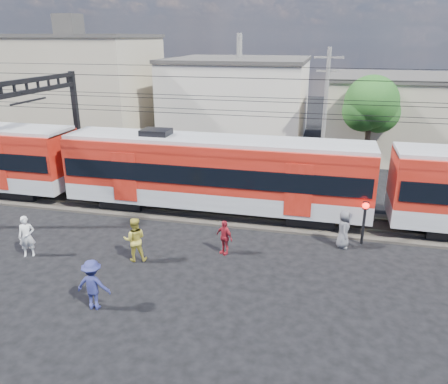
# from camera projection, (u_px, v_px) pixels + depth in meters

# --- Properties ---
(ground) EXTENTS (120.00, 120.00, 0.00)m
(ground) POSITION_uv_depth(u_px,v_px,m) (145.00, 290.00, 16.57)
(ground) COLOR black
(ground) RESTS_ON ground
(track_bed) EXTENTS (70.00, 3.40, 0.12)m
(track_bed) POSITION_uv_depth(u_px,v_px,m) (204.00, 211.00, 23.88)
(track_bed) COLOR #2D2823
(track_bed) RESTS_ON ground
(rail_near) EXTENTS (70.00, 0.12, 0.12)m
(rail_near) POSITION_uv_depth(u_px,v_px,m) (200.00, 214.00, 23.15)
(rail_near) COLOR #59544C
(rail_near) RESTS_ON track_bed
(rail_far) EXTENTS (70.00, 0.12, 0.12)m
(rail_far) POSITION_uv_depth(u_px,v_px,m) (207.00, 204.00, 24.52)
(rail_far) COLOR #59544C
(rail_far) RESTS_ON track_bed
(commuter_train) EXTENTS (50.30, 3.08, 4.17)m
(commuter_train) POSITION_uv_depth(u_px,v_px,m) (219.00, 171.00, 22.90)
(commuter_train) COLOR black
(commuter_train) RESTS_ON ground
(catenary) EXTENTS (70.00, 9.30, 7.52)m
(catenary) POSITION_uv_depth(u_px,v_px,m) (52.00, 112.00, 24.08)
(catenary) COLOR black
(catenary) RESTS_ON ground
(building_west) EXTENTS (14.28, 10.20, 9.30)m
(building_west) POSITION_uv_depth(u_px,v_px,m) (75.00, 87.00, 40.73)
(building_west) COLOR #9E9278
(building_west) RESTS_ON ground
(building_midwest) EXTENTS (12.24, 12.24, 7.30)m
(building_midwest) POSITION_uv_depth(u_px,v_px,m) (239.00, 99.00, 40.51)
(building_midwest) COLOR beige
(building_midwest) RESTS_ON ground
(building_mideast) EXTENTS (16.32, 10.20, 6.30)m
(building_mideast) POSITION_uv_depth(u_px,v_px,m) (430.00, 116.00, 34.40)
(building_mideast) COLOR #9E9278
(building_mideast) RESTS_ON ground
(utility_pole_mid) EXTENTS (1.80, 0.24, 8.50)m
(utility_pole_mid) POSITION_uv_depth(u_px,v_px,m) (325.00, 113.00, 27.46)
(utility_pole_mid) COLOR slate
(utility_pole_mid) RESTS_ON ground
(tree_near) EXTENTS (3.82, 3.64, 6.72)m
(tree_near) POSITION_uv_depth(u_px,v_px,m) (374.00, 106.00, 29.55)
(tree_near) COLOR #382619
(tree_near) RESTS_ON ground
(pedestrian_a) EXTENTS (0.80, 0.70, 1.84)m
(pedestrian_a) POSITION_uv_depth(u_px,v_px,m) (27.00, 236.00, 18.87)
(pedestrian_a) COLOR silver
(pedestrian_a) RESTS_ON ground
(pedestrian_b) EXTENTS (1.14, 1.01, 1.94)m
(pedestrian_b) POSITION_uv_depth(u_px,v_px,m) (135.00, 239.00, 18.47)
(pedestrian_b) COLOR gold
(pedestrian_b) RESTS_ON ground
(pedestrian_c) EXTENTS (1.25, 0.77, 1.86)m
(pedestrian_c) POSITION_uv_depth(u_px,v_px,m) (93.00, 285.00, 15.17)
(pedestrian_c) COLOR navy
(pedestrian_c) RESTS_ON ground
(pedestrian_d) EXTENTS (0.99, 0.82, 1.58)m
(pedestrian_d) POSITION_uv_depth(u_px,v_px,m) (224.00, 237.00, 19.11)
(pedestrian_d) COLOR maroon
(pedestrian_d) RESTS_ON ground
(pedestrian_e) EXTENTS (0.58, 0.88, 1.78)m
(pedestrian_e) POSITION_uv_depth(u_px,v_px,m) (344.00, 229.00, 19.66)
(pedestrian_e) COLOR #525257
(pedestrian_e) RESTS_ON ground
(crossing_signal) EXTENTS (0.31, 0.31, 2.10)m
(crossing_signal) POSITION_uv_depth(u_px,v_px,m) (365.00, 215.00, 19.77)
(crossing_signal) COLOR black
(crossing_signal) RESTS_ON ground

